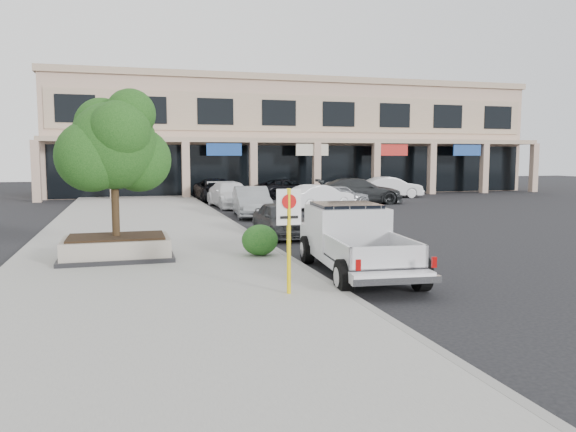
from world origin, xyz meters
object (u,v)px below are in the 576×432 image
object	(u,v)px
curb_car_b	(251,202)
lot_car_c	(359,191)
curb_car_d	(217,190)
lot_car_a	(339,195)
planter_tree	(118,147)
planter	(117,248)
lot_car_b	(319,197)
curb_car_a	(282,219)
no_parking_sign	(289,226)
lot_car_d	(288,188)
pickup_truck	(357,241)
lot_car_f	(391,187)
lot_car_e	(343,190)
curb_car_c	(231,195)

from	to	relation	value
curb_car_b	lot_car_c	world-z (taller)	lot_car_c
curb_car_d	lot_car_a	xyz separation A→B (m)	(6.76, -5.94, -0.10)
planter_tree	curb_car_d	world-z (taller)	planter_tree
planter	lot_car_b	distance (m)	18.19
planter	curb_car_a	distance (m)	7.25
lot_car_b	planter	bearing A→B (deg)	120.44
no_parking_sign	lot_car_d	xyz separation A→B (m)	(8.24, 28.75, -0.93)
pickup_truck	curb_car_a	size ratio (longest dim) A/B	1.45
lot_car_c	lot_car_f	distance (m)	5.90
curb_car_a	lot_car_e	bearing A→B (deg)	59.41
planter_tree	lot_car_a	size ratio (longest dim) A/B	1.00
planter	lot_car_d	world-z (taller)	lot_car_d
lot_car_c	lot_car_d	bearing A→B (deg)	40.50
planter	lot_car_d	bearing A→B (deg)	62.97
no_parking_sign	lot_car_e	bearing A→B (deg)	65.95
planter_tree	curb_car_b	distance (m)	13.05
pickup_truck	curb_car_d	xyz separation A→B (m)	(0.18, 25.14, -0.14)
lot_car_e	lot_car_f	bearing A→B (deg)	-66.04
pickup_truck	curb_car_b	distance (m)	14.67
lot_car_e	planter_tree	bearing A→B (deg)	150.98
planter	curb_car_d	size ratio (longest dim) A/B	0.57
pickup_truck	lot_car_a	size ratio (longest dim) A/B	1.45
no_parking_sign	curb_car_d	xyz separation A→B (m)	(2.63, 27.12, -0.85)
curb_car_b	curb_car_d	xyz separation A→B (m)	(-0.18, 10.48, 0.00)
pickup_truck	lot_car_d	xyz separation A→B (m)	(5.79, 26.78, -0.22)
curb_car_b	lot_car_d	bearing A→B (deg)	71.59
lot_car_a	curb_car_c	bearing A→B (deg)	64.65
pickup_truck	planter_tree	bearing A→B (deg)	154.63
curb_car_d	lot_car_e	world-z (taller)	curb_car_d
curb_car_b	lot_car_f	xyz separation A→B (m)	(12.92, 10.16, -0.00)
pickup_truck	curb_car_c	bearing A→B (deg)	94.56
curb_car_b	lot_car_b	xyz separation A→B (m)	(4.77, 3.04, -0.06)
planter_tree	lot_car_b	xyz separation A→B (m)	(11.13, 14.13, -2.69)
curb_car_d	lot_car_a	bearing A→B (deg)	-43.07
curb_car_b	lot_car_b	bearing A→B (deg)	38.20
planter	lot_car_d	size ratio (longest dim) A/B	0.63
planter	lot_car_e	bearing A→B (deg)	53.19
curb_car_a	curb_car_c	size ratio (longest dim) A/B	0.76
lot_car_c	curb_car_d	bearing A→B (deg)	76.03
lot_car_b	lot_car_e	size ratio (longest dim) A/B	1.04
planter	curb_car_a	xyz separation A→B (m)	(6.09, 3.93, 0.21)
lot_car_d	planter_tree	bearing A→B (deg)	137.62
no_parking_sign	curb_car_b	size ratio (longest dim) A/B	0.49
no_parking_sign	curb_car_c	distance (m)	22.52
curb_car_b	curb_car_d	bearing A→B (deg)	96.71
pickup_truck	lot_car_e	world-z (taller)	pickup_truck
curb_car_a	lot_car_d	size ratio (longest dim) A/B	0.80
no_parking_sign	lot_car_f	size ratio (longest dim) A/B	0.49
curb_car_b	lot_car_a	distance (m)	7.99
lot_car_a	lot_car_c	xyz separation A→B (m)	(2.05, 1.57, 0.15)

